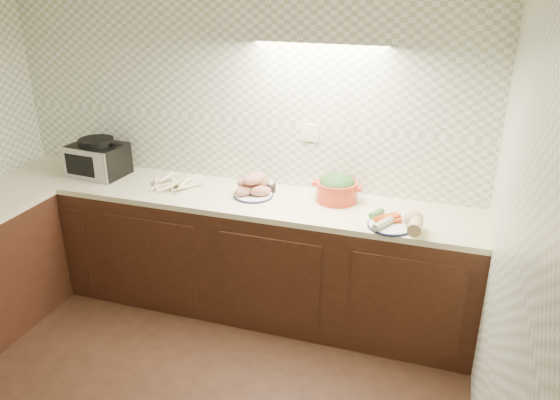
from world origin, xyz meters
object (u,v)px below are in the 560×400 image
(parsnip_pile, at_px, (173,185))
(sweet_potato_plate, at_px, (253,187))
(dutch_oven, at_px, (337,188))
(veg_plate, at_px, (400,221))
(onion_bowl, at_px, (266,186))
(toaster_oven, at_px, (98,158))

(parsnip_pile, xyz_separation_m, sweet_potato_plate, (0.60, 0.05, 0.04))
(dutch_oven, height_order, veg_plate, dutch_oven)
(sweet_potato_plate, height_order, onion_bowl, sweet_potato_plate)
(dutch_oven, distance_m, veg_plate, 0.56)
(toaster_oven, distance_m, onion_bowl, 1.35)
(dutch_oven, bearing_deg, sweet_potato_plate, -168.50)
(veg_plate, bearing_deg, toaster_oven, 174.44)
(onion_bowl, relative_size, veg_plate, 0.37)
(parsnip_pile, distance_m, sweet_potato_plate, 0.61)
(toaster_oven, xyz_separation_m, onion_bowl, (1.34, 0.09, -0.10))
(parsnip_pile, distance_m, dutch_oven, 1.19)
(dutch_oven, xyz_separation_m, veg_plate, (0.47, -0.30, -0.05))
(toaster_oven, height_order, dutch_oven, toaster_oven)
(toaster_oven, xyz_separation_m, dutch_oven, (1.86, 0.07, -0.04))
(toaster_oven, relative_size, sweet_potato_plate, 1.52)
(parsnip_pile, relative_size, dutch_oven, 1.11)
(sweet_potato_plate, relative_size, veg_plate, 0.78)
(onion_bowl, height_order, veg_plate, veg_plate)
(onion_bowl, bearing_deg, toaster_oven, -176.31)
(veg_plate, bearing_deg, onion_bowl, 162.40)
(toaster_oven, xyz_separation_m, veg_plate, (2.33, -0.23, -0.09))
(toaster_oven, bearing_deg, sweet_potato_plate, 3.66)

